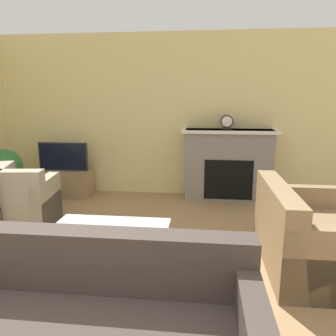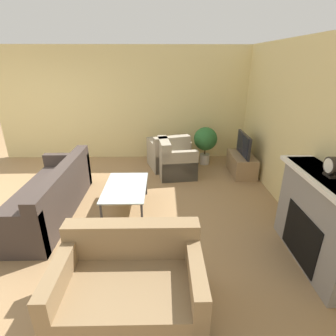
# 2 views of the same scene
# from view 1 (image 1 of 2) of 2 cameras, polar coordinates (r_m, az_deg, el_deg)

# --- Properties ---
(wall_back) EXTENTS (8.19, 0.06, 2.70)m
(wall_back) POSITION_cam_1_polar(r_m,az_deg,el_deg) (5.66, -3.10, 9.06)
(wall_back) COLOR beige
(wall_back) RESTS_ON ground_plane
(fireplace) EXTENTS (1.52, 0.44, 1.15)m
(fireplace) POSITION_cam_1_polar(r_m,az_deg,el_deg) (5.47, 10.44, 0.86)
(fireplace) COLOR gray
(fireplace) RESTS_ON ground_plane
(tv_stand) EXTENTS (0.90, 0.47, 0.44)m
(tv_stand) POSITION_cam_1_polar(r_m,az_deg,el_deg) (5.92, -17.49, -2.45)
(tv_stand) COLOR #997A56
(tv_stand) RESTS_ON ground_plane
(tv) EXTENTS (0.84, 0.06, 0.48)m
(tv) POSITION_cam_1_polar(r_m,az_deg,el_deg) (5.82, -17.79, 1.91)
(tv) COLOR #232328
(tv) RESTS_ON tv_stand
(couch_sectional) EXTENTS (2.29, 0.86, 0.82)m
(couch_sectional) POSITION_cam_1_polar(r_m,az_deg,el_deg) (2.27, -17.49, -25.56)
(couch_sectional) COLOR #3D332D
(couch_sectional) RESTS_ON ground_plane
(couch_loveseat) EXTENTS (0.93, 1.41, 0.82)m
(couch_loveseat) POSITION_cam_1_polar(r_m,az_deg,el_deg) (3.60, 23.24, -11.23)
(couch_loveseat) COLOR #8C704C
(couch_loveseat) RESTS_ON ground_plane
(armchair_accent) EXTENTS (0.86, 0.85, 0.82)m
(armchair_accent) POSITION_cam_1_polar(r_m,az_deg,el_deg) (4.60, -24.20, -6.03)
(armchair_accent) COLOR #9E937F
(armchair_accent) RESTS_ON ground_plane
(coffee_table) EXTENTS (1.14, 0.69, 0.43)m
(coffee_table) POSITION_cam_1_polar(r_m,az_deg,el_deg) (3.25, -10.30, -10.93)
(coffee_table) COLOR #333338
(coffee_table) RESTS_ON ground_plane
(potted_plant) EXTENTS (0.55, 0.55, 0.91)m
(potted_plant) POSITION_cam_1_polar(r_m,az_deg,el_deg) (5.51, -26.71, -0.29)
(potted_plant) COLOR beige
(potted_plant) RESTS_ON ground_plane
(mantel_clock) EXTENTS (0.20, 0.07, 0.23)m
(mantel_clock) POSITION_cam_1_polar(r_m,az_deg,el_deg) (5.38, 10.20, 7.90)
(mantel_clock) COLOR #28231E
(mantel_clock) RESTS_ON fireplace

